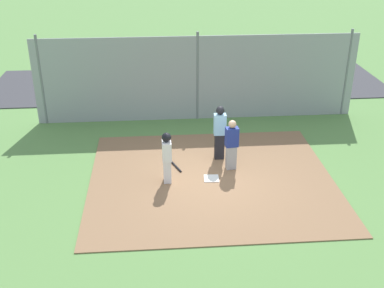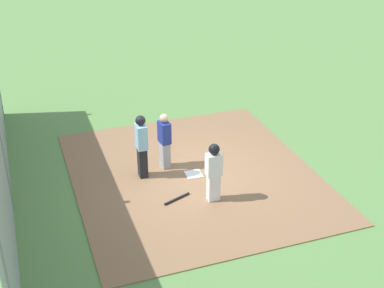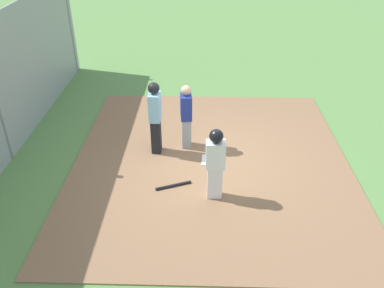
{
  "view_description": "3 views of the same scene",
  "coord_description": "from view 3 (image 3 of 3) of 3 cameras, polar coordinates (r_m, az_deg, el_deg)",
  "views": [
    {
      "loc": [
        1.57,
        12.38,
        7.19
      ],
      "look_at": [
        0.54,
        -0.58,
        0.92
      ],
      "focal_mm": 45.04,
      "sensor_mm": 36.0,
      "label": 1
    },
    {
      "loc": [
        11.77,
        -4.22,
        7.48
      ],
      "look_at": [
        -0.02,
        -0.04,
        0.96
      ],
      "focal_mm": 49.96,
      "sensor_mm": 36.0,
      "label": 2
    },
    {
      "loc": [
        7.89,
        -0.22,
        5.27
      ],
      "look_at": [
        0.33,
        -0.44,
        0.68
      ],
      "focal_mm": 37.67,
      "sensor_mm": 36.0,
      "label": 3
    }
  ],
  "objects": [
    {
      "name": "ground_plane",
      "position": [
        9.49,
        2.7,
        -2.51
      ],
      "size": [
        140.0,
        140.0,
        0.0
      ],
      "primitive_type": "plane",
      "color": "#5B8947"
    },
    {
      "name": "dirt_infield",
      "position": [
        9.48,
        2.71,
        -2.44
      ],
      "size": [
        7.2,
        6.4,
        0.03
      ],
      "primitive_type": "cube",
      "color": "#896647",
      "rests_on": "ground_plane"
    },
    {
      "name": "home_plate",
      "position": [
        9.47,
        2.71,
        -2.31
      ],
      "size": [
        0.46,
        0.46,
        0.02
      ],
      "primitive_type": "cube",
      "rotation": [
        0.0,
        0.0,
        -0.05
      ],
      "color": "white",
      "rests_on": "dirt_infield"
    },
    {
      "name": "catcher",
      "position": [
        9.64,
        -0.84,
        4.04
      ],
      "size": [
        0.41,
        0.3,
        1.61
      ],
      "rotation": [
        0.0,
        0.0,
        1.68
      ],
      "color": "#9E9EA3",
      "rests_on": "dirt_infield"
    },
    {
      "name": "umpire",
      "position": [
        9.4,
        -5.24,
        3.92
      ],
      "size": [
        0.38,
        0.26,
        1.78
      ],
      "rotation": [
        0.0,
        0.0,
        1.56
      ],
      "color": "black",
      "rests_on": "dirt_infield"
    },
    {
      "name": "runner",
      "position": [
        7.9,
        3.33,
        -2.31
      ],
      "size": [
        0.28,
        0.39,
        1.57
      ],
      "rotation": [
        0.0,
        0.0,
        3.16
      ],
      "color": "silver",
      "rests_on": "dirt_infield"
    },
    {
      "name": "baseball_bat",
      "position": [
        8.64,
        -2.65,
        -5.88
      ],
      "size": [
        0.34,
        0.75,
        0.06
      ],
      "primitive_type": "cylinder",
      "rotation": [
        0.0,
        1.57,
        5.09
      ],
      "color": "black",
      "rests_on": "dirt_infield"
    }
  ]
}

